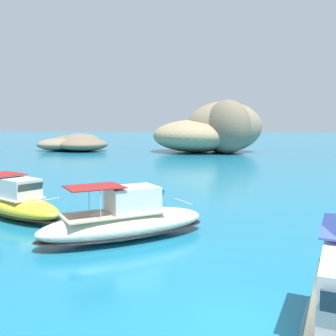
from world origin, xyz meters
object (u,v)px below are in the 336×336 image
object	(u,v)px
islet_large	(214,131)
motorboat_yellow	(17,204)
islet_small	(75,143)
motorboat_cream	(125,221)

from	to	relation	value
islet_large	motorboat_yellow	world-z (taller)	islet_large
islet_large	motorboat_yellow	bearing A→B (deg)	-104.62
islet_large	islet_small	bearing A→B (deg)	175.99
islet_small	motorboat_yellow	world-z (taller)	islet_small
motorboat_cream	islet_small	bearing A→B (deg)	109.84
islet_large	motorboat_cream	size ratio (longest dim) A/B	2.87
motorboat_cream	motorboat_yellow	bearing A→B (deg)	152.29
islet_small	motorboat_cream	bearing A→B (deg)	-70.16
islet_small	motorboat_cream	size ratio (longest dim) A/B	1.95
islet_large	motorboat_cream	distance (m)	49.09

